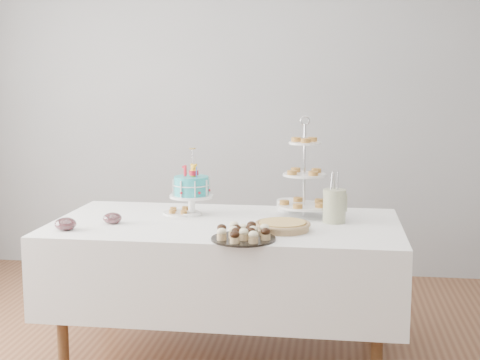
# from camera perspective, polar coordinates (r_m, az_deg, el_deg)

# --- Properties ---
(walls) EXTENTS (5.04, 4.04, 2.70)m
(walls) POSITION_cam_1_polar(r_m,az_deg,el_deg) (3.35, -2.09, 5.07)
(walls) COLOR gray
(walls) RESTS_ON floor
(table) EXTENTS (1.92, 1.02, 0.77)m
(table) POSITION_cam_1_polar(r_m,az_deg,el_deg) (3.77, -1.21, -6.96)
(table) COLOR white
(table) RESTS_ON floor
(birthday_cake) EXTENTS (0.25, 0.25, 0.39)m
(birthday_cake) POSITION_cam_1_polar(r_m,az_deg,el_deg) (3.89, -4.16, -1.47)
(birthday_cake) COLOR white
(birthday_cake) RESTS_ON table
(cupcake_tray) EXTENTS (0.32, 0.32, 0.07)m
(cupcake_tray) POSITION_cam_1_polar(r_m,az_deg,el_deg) (3.30, 0.29, -4.52)
(cupcake_tray) COLOR black
(cupcake_tray) RESTS_ON table
(pie) EXTENTS (0.29, 0.29, 0.05)m
(pie) POSITION_cam_1_polar(r_m,az_deg,el_deg) (3.51, 3.65, -3.89)
(pie) COLOR #A48659
(pie) RESTS_ON table
(tiered_stand) EXTENTS (0.30, 0.30, 0.58)m
(tiered_stand) POSITION_cam_1_polar(r_m,az_deg,el_deg) (3.83, 5.51, 0.41)
(tiered_stand) COLOR silver
(tiered_stand) RESTS_ON table
(plate_stack) EXTENTS (0.16, 0.16, 0.06)m
(plate_stack) POSITION_cam_1_polar(r_m,az_deg,el_deg) (4.05, 4.30, -2.14)
(plate_stack) COLOR white
(plate_stack) RESTS_ON table
(pastry_plate) EXTENTS (0.21, 0.21, 0.03)m
(pastry_plate) POSITION_cam_1_polar(r_m,az_deg,el_deg) (3.95, -5.03, -2.68)
(pastry_plate) COLOR white
(pastry_plate) RESTS_ON table
(jam_bowl_a) EXTENTS (0.11, 0.11, 0.07)m
(jam_bowl_a) POSITION_cam_1_polar(r_m,az_deg,el_deg) (3.63, -14.66, -3.67)
(jam_bowl_a) COLOR silver
(jam_bowl_a) RESTS_ON table
(jam_bowl_b) EXTENTS (0.10, 0.10, 0.06)m
(jam_bowl_b) POSITION_cam_1_polar(r_m,az_deg,el_deg) (3.74, -10.83, -3.23)
(jam_bowl_b) COLOR silver
(jam_bowl_b) RESTS_ON table
(utensil_pitcher) EXTENTS (0.13, 0.13, 0.28)m
(utensil_pitcher) POSITION_cam_1_polar(r_m,az_deg,el_deg) (3.72, 8.07, -2.09)
(utensil_pitcher) COLOR beige
(utensil_pitcher) RESTS_ON table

